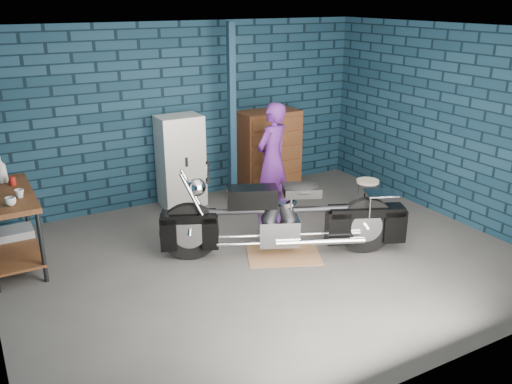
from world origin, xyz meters
TOP-DOWN VIEW (x-y plane):
  - ground at (0.00, 0.00)m, footprint 6.00×6.00m
  - room_walls at (0.00, 0.55)m, footprint 6.02×5.01m
  - support_post at (0.55, 1.95)m, footprint 0.10×0.10m
  - workbench at (-2.68, 1.35)m, footprint 0.60×1.40m
  - drip_mat at (0.26, -0.00)m, footprint 1.09×0.98m
  - motorcycle at (0.26, -0.00)m, footprint 2.62×1.69m
  - person at (0.88, 1.32)m, footprint 0.70×0.58m
  - storage_bin at (-2.66, 1.70)m, footprint 0.50×0.36m
  - locker at (-0.18, 2.23)m, footprint 0.65×0.46m
  - tool_chest at (1.36, 2.23)m, footprint 0.98×0.54m
  - shop_stool at (1.92, 0.42)m, footprint 0.42×0.42m
  - cup_a at (-2.66, 0.90)m, footprint 0.15×0.15m
  - cup_b at (-2.54, 1.11)m, footprint 0.13×0.13m
  - mug_red at (-2.56, 1.60)m, footprint 0.10×0.10m
  - bottle at (-2.65, 1.77)m, footprint 0.13×0.13m

SIDE VIEW (x-z plane):
  - ground at x=0.00m, z-range 0.00..0.00m
  - drip_mat at x=0.26m, z-range 0.00..0.01m
  - storage_bin at x=-2.66m, z-range 0.00..0.31m
  - shop_stool at x=1.92m, z-range 0.00..0.58m
  - workbench at x=-2.68m, z-range 0.00..0.91m
  - motorcycle at x=0.26m, z-range 0.00..1.13m
  - tool_chest at x=1.36m, z-range 0.00..1.30m
  - locker at x=-0.18m, z-range 0.00..1.39m
  - person at x=0.88m, z-range 0.00..1.63m
  - cup_a at x=-2.66m, z-range 0.91..1.00m
  - cup_b at x=-2.54m, z-range 0.91..1.00m
  - mug_red at x=-2.56m, z-range 0.91..1.02m
  - bottle at x=-2.65m, z-range 0.91..1.23m
  - support_post at x=0.55m, z-range 0.00..2.70m
  - room_walls at x=0.00m, z-range 0.55..3.26m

